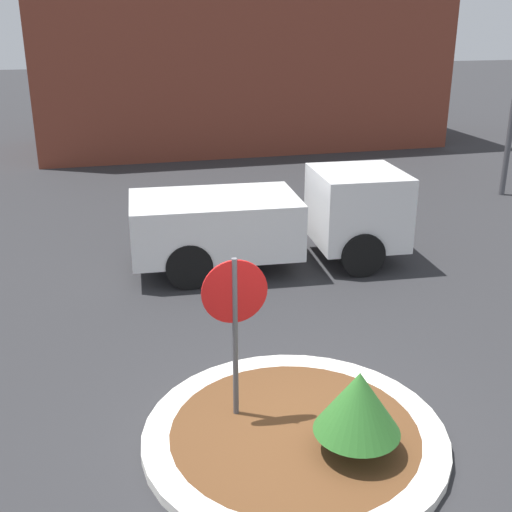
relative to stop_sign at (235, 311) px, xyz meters
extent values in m
plane|color=#2D2D30|center=(0.61, -0.55, -1.58)|extent=(120.00, 120.00, 0.00)
cylinder|color=silver|center=(0.61, -0.55, -1.51)|extent=(3.74, 3.74, 0.13)
cylinder|color=brown|center=(0.61, -0.55, -1.51)|extent=(3.06, 3.06, 0.13)
cylinder|color=#4C4C51|center=(0.00, 0.00, -0.45)|extent=(0.07, 0.07, 2.25)
cylinder|color=#B71414|center=(0.00, 0.00, 0.25)|extent=(0.81, 0.03, 0.81)
cylinder|color=brown|center=(1.18, -1.10, -1.30)|extent=(0.08, 0.08, 0.28)
cone|color=#2D6B28|center=(1.18, -1.10, -0.78)|extent=(1.01, 1.01, 0.77)
cube|color=white|center=(3.77, 5.06, -0.42)|extent=(1.91, 2.03, 1.51)
cube|color=white|center=(0.79, 5.29, -0.62)|extent=(3.46, 2.25, 1.11)
cube|color=black|center=(4.39, 5.02, -0.15)|extent=(0.17, 1.70, 0.53)
cylinder|color=black|center=(3.67, 6.00, -1.13)|extent=(0.91, 0.29, 0.90)
cylinder|color=black|center=(3.54, 4.16, -1.13)|extent=(0.91, 0.29, 0.90)
cylinder|color=black|center=(0.25, 6.25, -1.13)|extent=(0.91, 0.29, 0.90)
cylinder|color=black|center=(0.11, 4.41, -1.13)|extent=(0.91, 0.29, 0.90)
cube|color=brown|center=(4.43, 18.62, 2.20)|extent=(15.28, 6.00, 7.54)
camera|label=1|loc=(-1.52, -6.80, 3.35)|focal=45.00mm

